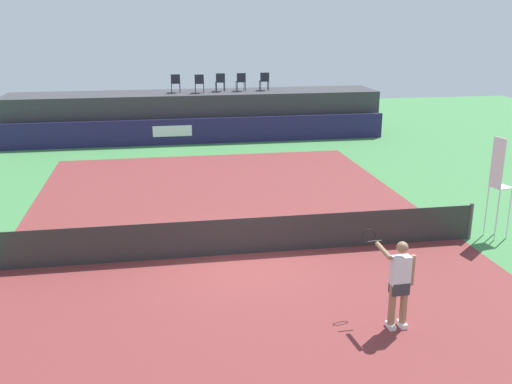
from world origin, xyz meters
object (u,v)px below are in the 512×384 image
Objects in this scene: spectator_chair_center at (220,81)px; tennis_player at (399,281)px; umpire_chair at (498,181)px; spectator_chair_far_left at (176,82)px; net_post_far at (470,221)px; spectator_chair_right at (241,81)px; spectator_chair_far_right at (264,80)px; spectator_chair_left at (199,83)px.

tennis_player is at bearing -86.60° from spectator_chair_center.
spectator_chair_far_left is at bearing 117.12° from umpire_chair.
spectator_chair_far_left is 16.94m from net_post_far.
spectator_chair_far_left is 0.50× the size of tennis_player.
spectator_chair_far_left is at bearing 115.16° from net_post_far.
umpire_chair is 1.27m from net_post_far.
spectator_chair_far_right is at bearing 4.10° from spectator_chair_right.
spectator_chair_right is 19.44m from tennis_player.
spectator_chair_center is (1.06, 0.41, 0.00)m from spectator_chair_left.
tennis_player is (-3.80, -4.06, 0.46)m from net_post_far.
spectator_chair_far_left is 0.89× the size of net_post_far.
spectator_chair_far_right reaches higher than net_post_far.
tennis_player is at bearing -137.83° from umpire_chair.
spectator_chair_far_left and spectator_chair_far_right have the same top height.
spectator_chair_center is at bearing 93.40° from tennis_player.
spectator_chair_far_left reaches higher than tennis_player.
spectator_chair_left is 2.11m from spectator_chair_right.
spectator_chair_center is 16.28m from net_post_far.
umpire_chair is 2.76× the size of net_post_far.
spectator_chair_right is 1.00× the size of spectator_chair_far_right.
spectator_chair_left is at bearing 96.65° from tennis_player.
umpire_chair is (3.39, -15.42, -1.11)m from spectator_chair_far_right.
spectator_chair_center is at bearing -178.88° from spectator_chair_far_right.
spectator_chair_center is 1.00× the size of spectator_chair_right.
spectator_chair_far_left reaches higher than umpire_chair.
umpire_chair is (4.59, -15.33, -1.11)m from spectator_chair_right.
spectator_chair_left reaches higher than tennis_player.
tennis_player is (2.21, -19.00, -1.73)m from spectator_chair_left.
net_post_far is (3.93, -15.31, -2.19)m from spectator_chair_right.
spectator_chair_right is at bearing 90.39° from tennis_player.
umpire_chair reaches higher than net_post_far.
tennis_player is (-4.45, -4.03, -0.63)m from umpire_chair.
spectator_chair_center is 1.00× the size of spectator_chair_far_right.
spectator_chair_far_right reaches higher than umpire_chair.
spectator_chair_far_left reaches higher than net_post_far.
spectator_chair_far_right is 0.50× the size of tennis_player.
spectator_chair_center is at bearing 21.01° from spectator_chair_left.
spectator_chair_center is at bearing 3.84° from spectator_chair_far_left.
spectator_chair_left is at bearing -170.05° from spectator_chair_right.
spectator_chair_left is (1.13, -0.26, 0.00)m from spectator_chair_far_left.
spectator_chair_center is 16.40m from umpire_chair.
spectator_chair_far_right is 0.89× the size of net_post_far.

